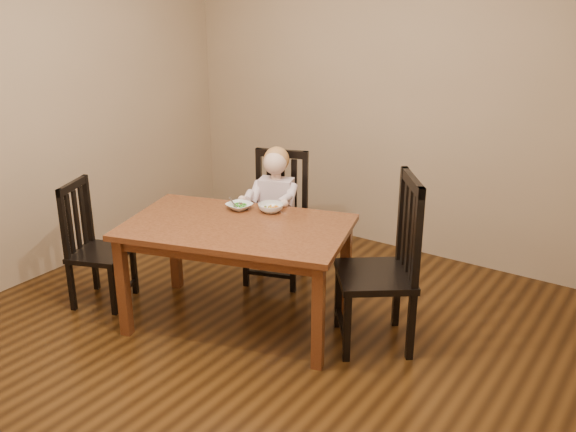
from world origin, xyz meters
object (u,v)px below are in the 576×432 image
Objects in this scene: dining_table at (237,236)px; toddler at (275,203)px; chair_right at (384,267)px; chair_left at (94,246)px; bowl_veg at (271,208)px; bowl_peas at (239,206)px; chair_child at (277,220)px.

toddler reaches higher than dining_table.
toddler is (-1.10, 0.38, 0.09)m from chair_right.
chair_left reaches higher than bowl_veg.
bowl_veg is (-0.87, 0.01, 0.21)m from chair_right.
chair_left is at bearing -147.47° from bowl_peas.
dining_table is at bearing -97.54° from bowl_veg.
toddler reaches higher than bowl_veg.
chair_child is at bearing 93.72° from bowl_peas.
chair_child is 1.37m from chair_left.
dining_table is at bearing 85.58° from chair_left.
chair_child is 0.90× the size of chair_right.
bowl_peas is at bearing 101.11° from chair_left.
bowl_veg is at bearing 82.46° from dining_table.
chair_left is (-0.85, -1.07, -0.05)m from chair_child.
chair_left is (-1.05, -0.32, -0.21)m from dining_table.
dining_table is 0.73m from toddler.
chair_right is 1.95× the size of toddler.
dining_table is 0.35m from bowl_veg.
chair_right reaches higher than bowl_veg.
chair_child reaches higher than bowl_veg.
bowl_peas is (0.88, 0.56, 0.31)m from chair_left.
bowl_veg is (0.23, -0.38, 0.12)m from toddler.
chair_child is 5.80× the size of bowl_veg.
bowl_peas is (-1.08, -0.08, 0.21)m from chair_right.
chair_child is 1.75× the size of toddler.
bowl_veg is (0.04, 0.33, 0.11)m from dining_table.
chair_right is 0.90m from bowl_veg.
chair_left is at bearing -163.01° from dining_table.
bowl_peas is at bearing -158.27° from bowl_veg.
bowl_veg is at bearing 101.07° from chair_child.
chair_child is (-0.20, 0.75, -0.16)m from dining_table.
chair_left is at bearing -149.38° from bowl_veg.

